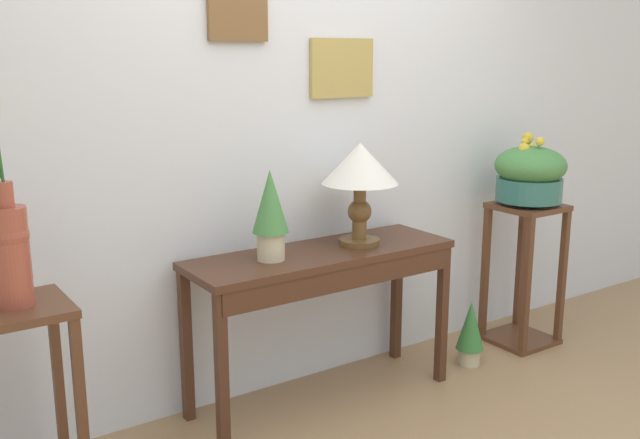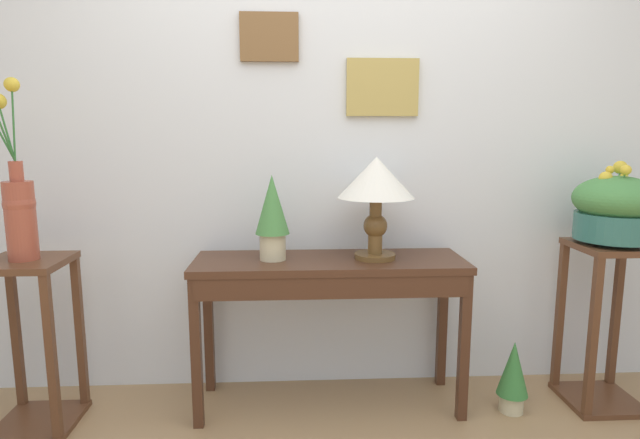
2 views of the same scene
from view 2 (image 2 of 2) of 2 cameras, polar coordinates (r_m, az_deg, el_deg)
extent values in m
cube|color=silver|center=(2.71, 1.13, 10.77)|extent=(9.00, 0.10, 2.80)
cube|color=brown|center=(2.68, -5.60, 19.35)|extent=(0.29, 0.02, 0.23)
cube|color=tan|center=(2.68, -5.61, 19.37)|extent=(0.23, 0.01, 0.18)
cube|color=tan|center=(2.69, 6.89, 14.22)|extent=(0.36, 0.02, 0.28)
cube|color=#7C6556|center=(2.68, 6.91, 14.23)|extent=(0.29, 0.01, 0.22)
cube|color=#472819|center=(2.48, 1.04, -4.74)|extent=(1.29, 0.42, 0.03)
cube|color=#472819|center=(2.32, 1.37, -7.49)|extent=(1.22, 0.03, 0.10)
cube|color=#472819|center=(2.47, -13.45, -14.21)|extent=(0.04, 0.04, 0.71)
cube|color=#472819|center=(2.56, 15.54, -13.49)|extent=(0.04, 0.04, 0.71)
cube|color=#472819|center=(2.79, -12.14, -11.35)|extent=(0.04, 0.04, 0.71)
cube|color=#472819|center=(2.87, 13.28, -10.84)|extent=(0.04, 0.04, 0.71)
cylinder|color=brown|center=(2.50, 6.05, -3.98)|extent=(0.20, 0.20, 0.02)
cylinder|color=brown|center=(2.48, 6.08, -2.20)|extent=(0.07, 0.07, 0.13)
sphere|color=brown|center=(2.47, 6.11, -0.68)|extent=(0.11, 0.11, 0.11)
cylinder|color=brown|center=(2.46, 6.14, 0.85)|extent=(0.06, 0.06, 0.13)
cone|color=white|center=(2.44, 6.20, 4.63)|extent=(0.36, 0.36, 0.19)
cylinder|color=beige|center=(2.46, -5.22, -2.99)|extent=(0.12, 0.12, 0.13)
cone|color=#478442|center=(2.43, -5.29, 1.67)|extent=(0.16, 0.16, 0.28)
cube|color=#56331E|center=(2.63, -29.70, -4.16)|extent=(0.35, 0.35, 0.03)
cube|color=#56331E|center=(2.89, -28.43, -18.99)|extent=(0.35, 0.35, 0.03)
cube|color=#56331E|center=(2.55, -27.43, -13.35)|extent=(0.04, 0.03, 0.73)
cube|color=#56331E|center=(2.93, -30.45, -10.67)|extent=(0.04, 0.04, 0.73)
cube|color=#56331E|center=(2.80, -24.88, -11.10)|extent=(0.04, 0.04, 0.73)
cylinder|color=#9E4733|center=(2.60, -30.03, -0.13)|extent=(0.13, 0.13, 0.34)
sphere|color=#9E4733|center=(2.59, -30.17, 1.53)|extent=(0.13, 0.13, 0.13)
cylinder|color=#9E4733|center=(2.58, -30.42, 4.60)|extent=(0.06, 0.06, 0.09)
cylinder|color=#2D662D|center=(2.62, -31.22, 8.32)|extent=(0.09, 0.07, 0.26)
cylinder|color=#2D662D|center=(2.61, -30.64, 9.15)|extent=(0.03, 0.09, 0.33)
sphere|color=gold|center=(2.66, -30.78, 12.63)|extent=(0.06, 0.06, 0.06)
cylinder|color=#2D662D|center=(2.58, -31.66, 7.94)|extent=(0.09, 0.04, 0.22)
cylinder|color=#2D662D|center=(2.54, -31.47, 8.27)|extent=(0.04, 0.10, 0.25)
cube|color=#56331E|center=(2.85, 29.47, -2.62)|extent=(0.35, 0.35, 0.03)
cube|color=#56331E|center=(3.09, 28.26, -17.05)|extent=(0.35, 0.35, 0.03)
cube|color=#56331E|center=(2.75, 27.80, -11.41)|extent=(0.04, 0.03, 0.76)
cube|color=#56331E|center=(2.99, 24.85, -9.52)|extent=(0.04, 0.04, 0.76)
cube|color=#56331E|center=(3.14, 29.76, -9.02)|extent=(0.04, 0.04, 0.76)
cylinder|color=#2D665B|center=(2.84, 29.51, -2.13)|extent=(0.16, 0.16, 0.02)
cylinder|color=#2D665B|center=(2.83, 29.63, -0.66)|extent=(0.36, 0.36, 0.13)
ellipsoid|color=#478442|center=(2.81, 29.84, 2.00)|extent=(0.39, 0.39, 0.21)
cylinder|color=#478442|center=(2.78, 30.15, 2.64)|extent=(0.02, 0.07, 0.21)
sphere|color=gold|center=(2.75, 30.59, 4.71)|extent=(0.05, 0.05, 0.05)
cylinder|color=#478442|center=(2.81, 29.50, 2.70)|extent=(0.04, 0.03, 0.20)
sphere|color=gold|center=(2.80, 29.27, 4.79)|extent=(0.04, 0.04, 0.04)
cylinder|color=#478442|center=(2.85, 30.08, 2.36)|extent=(0.07, 0.06, 0.17)
sphere|color=gold|center=(2.88, 30.43, 4.05)|extent=(0.04, 0.04, 0.04)
cylinder|color=#478442|center=(2.85, 29.93, 2.83)|extent=(0.06, 0.08, 0.21)
sphere|color=gold|center=(2.88, 30.12, 4.99)|extent=(0.06, 0.06, 0.06)
cylinder|color=#478442|center=(2.79, 29.32, 2.31)|extent=(0.07, 0.01, 0.17)
sphere|color=gold|center=(2.77, 28.90, 4.03)|extent=(0.06, 0.06, 0.06)
cylinder|color=beige|center=(2.82, 20.28, -18.40)|extent=(0.11, 0.11, 0.09)
cone|color=#387A38|center=(2.74, 20.50, -15.06)|extent=(0.15, 0.15, 0.27)
camera|label=1|loc=(1.67, -102.46, 8.38)|focal=40.21mm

